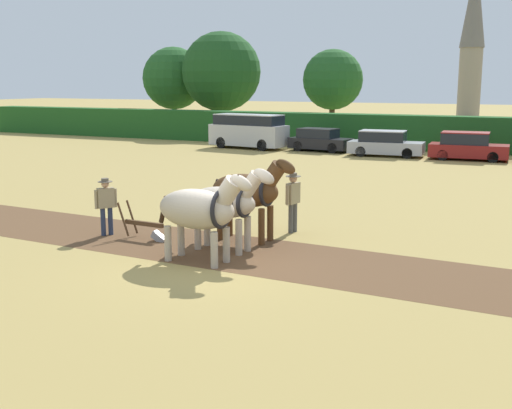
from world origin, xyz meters
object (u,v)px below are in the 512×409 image
at_px(parked_van, 249,131).
at_px(church_spire, 473,36).
at_px(tree_center_left, 333,80).
at_px(farmer_beside_team, 293,197).
at_px(farmer_at_plow, 106,202).
at_px(draft_horse_trail_left, 248,191).
at_px(draft_horse_lead_left, 200,209).
at_px(plow, 148,229).
at_px(parked_car_left, 320,140).
at_px(parked_car_center, 468,147).
at_px(draft_horse_lead_right, 226,203).
at_px(parked_car_center_left, 385,144).
at_px(tree_far_left, 174,78).
at_px(tree_left, 221,72).

bearing_deg(parked_van, church_spire, 84.34).
height_order(tree_center_left, farmer_beside_team, tree_center_left).
xyz_separation_m(farmer_at_plow, parked_van, (-7.19, 23.85, 0.19)).
bearing_deg(tree_center_left, draft_horse_trail_left, -74.88).
xyz_separation_m(draft_horse_lead_left, plow, (-2.52, 1.33, -1.02)).
height_order(parked_car_left, parked_car_center, parked_car_center).
xyz_separation_m(draft_horse_trail_left, plow, (-2.62, -1.13, -1.10)).
relative_size(draft_horse_lead_right, farmer_beside_team, 1.48).
distance_m(parked_van, parked_car_center, 14.07).
xyz_separation_m(draft_horse_lead_left, draft_horse_lead_right, (0.06, 1.23, -0.04)).
xyz_separation_m(draft_horse_trail_left, parked_car_center, (2.87, 22.31, -0.66)).
bearing_deg(parked_car_left, farmer_beside_team, -65.59).
xyz_separation_m(tree_center_left, church_spire, (6.47, 28.87, 4.94)).
relative_size(church_spire, draft_horse_trail_left, 6.71).
bearing_deg(parked_car_center_left, tree_far_left, 148.72).
distance_m(tree_left, parked_car_center, 24.35).
distance_m(draft_horse_lead_right, farmer_at_plow, 3.97).
distance_m(tree_left, church_spire, 33.52).
bearing_deg(draft_horse_lead_left, tree_far_left, 125.86).
distance_m(draft_horse_trail_left, parked_car_center, 22.50).
relative_size(draft_horse_lead_left, draft_horse_trail_left, 1.01).
relative_size(tree_left, parked_car_center_left, 1.89).
bearing_deg(draft_horse_lead_right, plow, -180.00).
relative_size(draft_horse_trail_left, parked_car_center_left, 0.60).
xyz_separation_m(draft_horse_trail_left, parked_van, (-11.19, 22.66, -0.26)).
height_order(parked_van, parked_car_center_left, parked_van).
bearing_deg(tree_left, draft_horse_trail_left, -60.25).
distance_m(church_spire, parked_car_center, 40.68).
bearing_deg(parked_car_center, draft_horse_trail_left, -101.11).
bearing_deg(tree_left, draft_horse_lead_left, -62.13).
bearing_deg(plow, parked_car_center, 79.09).
distance_m(church_spire, farmer_beside_team, 60.88).
height_order(church_spire, draft_horse_trail_left, church_spire).
distance_m(tree_center_left, plow, 34.77).
bearing_deg(parked_car_center_left, tree_left, 143.36).
distance_m(farmer_at_plow, parked_car_left, 24.40).
xyz_separation_m(parked_car_center_left, parked_car_center, (4.70, 0.20, 0.02)).
relative_size(draft_horse_trail_left, plow, 1.74).
xyz_separation_m(tree_far_left, parked_car_center, (26.64, -10.87, -3.92)).
height_order(tree_far_left, plow, tree_far_left).
distance_m(draft_horse_lead_left, parked_car_center_left, 24.63).
height_order(tree_left, draft_horse_trail_left, tree_left).
relative_size(tree_far_left, draft_horse_lead_right, 2.81).
bearing_deg(draft_horse_lead_right, parked_car_center, 85.22).
height_order(plow, farmer_beside_team, farmer_beside_team).
xyz_separation_m(tree_far_left, tree_center_left, (14.90, -0.36, -0.15)).
distance_m(tree_far_left, draft_horse_lead_right, 41.93).
distance_m(farmer_at_plow, parked_van, 24.91).
height_order(draft_horse_lead_left, farmer_at_plow, draft_horse_lead_left).
xyz_separation_m(plow, parked_car_center_left, (0.79, 23.23, 0.42)).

